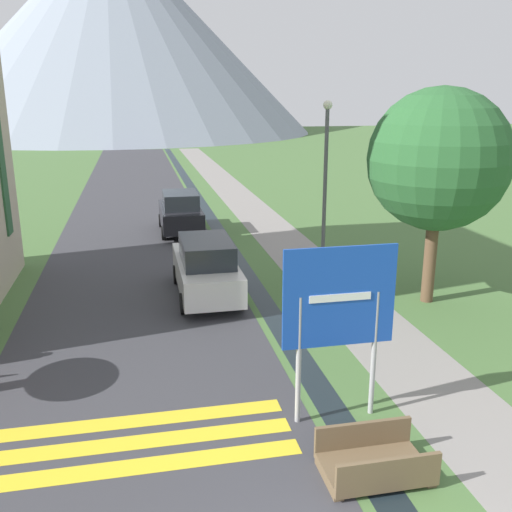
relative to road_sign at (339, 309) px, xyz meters
name	(u,v)px	position (x,y,z in m)	size (l,w,h in m)	color
ground_plane	(192,231)	(-1.15, 15.84, -2.21)	(160.00, 160.00, 0.00)	#476B38
road	(134,196)	(-3.65, 25.84, -2.20)	(6.40, 60.00, 0.01)	#38383D
footpath	(234,192)	(2.45, 25.84, -2.20)	(2.20, 60.00, 0.01)	gray
drainage_channel	(195,193)	(0.05, 25.84, -2.21)	(0.60, 60.00, 0.00)	black
crosswalk_marking	(140,442)	(-3.65, -0.06, -2.20)	(5.44, 1.84, 0.01)	yellow
mountain_distant	(112,30)	(-5.79, 85.72, 12.99)	(60.09, 60.09, 30.40)	gray
road_sign	(339,309)	(0.00, 0.00, 0.00)	(2.11, 0.11, 3.38)	#9E9EA3
footbridge	(375,463)	(0.05, -1.75, -1.98)	(1.70, 1.10, 0.65)	brown
parked_car_near	(206,267)	(-1.55, 7.26, -1.30)	(1.81, 4.40, 1.82)	silver
parked_car_far	(181,212)	(-1.64, 15.75, -1.30)	(1.83, 4.01, 1.82)	black
streetlamp	(325,180)	(2.26, 7.65, 1.17)	(0.28, 0.28, 5.77)	#515156
tree_by_path	(439,160)	(4.82, 5.49, 1.97)	(3.99, 3.99, 6.18)	brown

